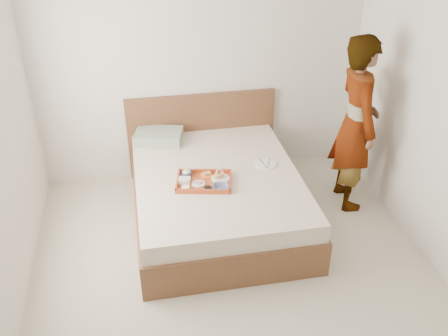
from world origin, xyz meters
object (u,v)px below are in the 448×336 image
person (356,124)px  dinner_plate (266,164)px  bed (217,197)px  tray (204,181)px

person → dinner_plate: bearing=92.5°
bed → tray: tray is taller
bed → person: 1.54m
person → tray: bearing=101.3°
bed → person: size_ratio=1.12×
dinner_plate → person: person is taller
bed → person: person is taller
bed → tray: bearing=-136.8°
person → bed: bearing=96.5°
bed → dinner_plate: size_ratio=9.19×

